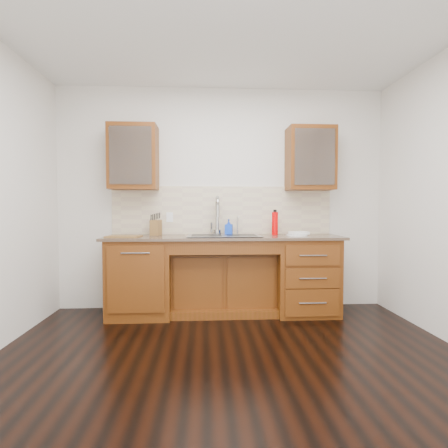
{
  "coord_description": "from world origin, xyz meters",
  "views": [
    {
      "loc": [
        -0.22,
        -2.58,
        1.23
      ],
      "look_at": [
        0.0,
        1.4,
        1.05
      ],
      "focal_mm": 28.0,
      "sensor_mm": 36.0,
      "label": 1
    }
  ],
  "objects": [
    {
      "name": "faucet",
      "position": [
        -0.07,
        1.64,
        1.11
      ],
      "size": [
        0.04,
        0.04,
        0.4
      ],
      "primitive_type": "cylinder",
      "color": "#999993",
      "rests_on": "countertop"
    },
    {
      "name": "base_cabinet_center",
      "position": [
        0.0,
        1.53,
        0.35
      ],
      "size": [
        1.2,
        0.44,
        0.7
      ],
      "primitive_type": "cube",
      "color": "#593014",
      "rests_on": "ground"
    },
    {
      "name": "filter_tap",
      "position": [
        0.18,
        1.65,
        1.03
      ],
      "size": [
        0.02,
        0.02,
        0.24
      ],
      "primitive_type": "cylinder",
      "color": "#999993",
      "rests_on": "countertop"
    },
    {
      "name": "water_bottle",
      "position": [
        0.62,
        1.58,
        1.05
      ],
      "size": [
        0.09,
        0.09,
        0.27
      ],
      "primitive_type": "cylinder",
      "rotation": [
        0.0,
        0.0,
        -0.18
      ],
      "color": "#E70001",
      "rests_on": "countertop"
    },
    {
      "name": "cup_right_a",
      "position": [
        0.9,
        1.58,
        1.78
      ],
      "size": [
        0.14,
        0.14,
        0.1
      ],
      "primitive_type": "imported",
      "rotation": [
        0.0,
        0.0,
        -0.05
      ],
      "color": "white",
      "rests_on": "upper_cabinet_right"
    },
    {
      "name": "soap_bottle",
      "position": [
        0.07,
        1.6,
        1.0
      ],
      "size": [
        0.1,
        0.1,
        0.19
      ],
      "primitive_type": "imported",
      "rotation": [
        0.0,
        0.0,
        -0.21
      ],
      "color": "blue",
      "rests_on": "countertop"
    },
    {
      "name": "base_cabinet_right",
      "position": [
        0.95,
        1.44,
        0.44
      ],
      "size": [
        0.7,
        0.62,
        0.88
      ],
      "primitive_type": "cube",
      "color": "#593014",
      "rests_on": "ground"
    },
    {
      "name": "ground",
      "position": [
        0.0,
        0.0,
        -0.05
      ],
      "size": [
        4.0,
        3.5,
        0.1
      ],
      "primitive_type": "cube",
      "color": "black"
    },
    {
      "name": "backsplash",
      "position": [
        0.0,
        1.74,
        1.21
      ],
      "size": [
        2.7,
        0.02,
        0.59
      ],
      "primitive_type": "cube",
      "color": "beige",
      "rests_on": "wall_back"
    },
    {
      "name": "upper_cabinet_left",
      "position": [
        -1.05,
        1.58,
        1.83
      ],
      "size": [
        0.55,
        0.34,
        0.75
      ],
      "primitive_type": "cube",
      "color": "#593014",
      "rests_on": "wall_back"
    },
    {
      "name": "outlet_left",
      "position": [
        -0.65,
        1.73,
        1.12
      ],
      "size": [
        0.08,
        0.01,
        0.12
      ],
      "primitive_type": "cube",
      "color": "white",
      "rests_on": "backsplash"
    },
    {
      "name": "countertop",
      "position": [
        0.0,
        1.43,
        0.9
      ],
      "size": [
        2.7,
        0.65,
        0.03
      ],
      "primitive_type": "cube",
      "color": "#84705B",
      "rests_on": "base_cabinet_left"
    },
    {
      "name": "sink",
      "position": [
        0.0,
        1.41,
        0.83
      ],
      "size": [
        0.84,
        0.46,
        0.19
      ],
      "primitive_type": "cube",
      "color": "#9E9EA5",
      "rests_on": "countertop"
    },
    {
      "name": "wall_front",
      "position": [
        0.0,
        -1.8,
        1.35
      ],
      "size": [
        4.0,
        0.1,
        2.7
      ],
      "primitive_type": "cube",
      "color": "silver",
      "rests_on": "ground"
    },
    {
      "name": "upper_cabinet_right",
      "position": [
        1.05,
        1.58,
        1.83
      ],
      "size": [
        0.55,
        0.34,
        0.75
      ],
      "primitive_type": "cube",
      "color": "#593014",
      "rests_on": "wall_back"
    },
    {
      "name": "cutting_board",
      "position": [
        -1.12,
        1.34,
        0.92
      ],
      "size": [
        0.38,
        0.29,
        0.02
      ],
      "primitive_type": "cube",
      "rotation": [
        0.0,
        0.0,
        -0.1
      ],
      "color": "brown",
      "rests_on": "countertop"
    },
    {
      "name": "wall_back",
      "position": [
        0.0,
        1.8,
        1.35
      ],
      "size": [
        4.0,
        0.1,
        2.7
      ],
      "primitive_type": "cube",
      "color": "silver",
      "rests_on": "ground"
    },
    {
      "name": "outlet_right",
      "position": [
        0.65,
        1.73,
        1.12
      ],
      "size": [
        0.08,
        0.01,
        0.12
      ],
      "primitive_type": "cube",
      "color": "white",
      "rests_on": "backsplash"
    },
    {
      "name": "plate",
      "position": [
        0.85,
        1.42,
        0.92
      ],
      "size": [
        0.32,
        0.32,
        0.01
      ],
      "primitive_type": "cylinder",
      "rotation": [
        0.0,
        0.0,
        -0.41
      ],
      "color": "white",
      "rests_on": "countertop"
    },
    {
      "name": "cup_left_b",
      "position": [
        -0.93,
        1.58,
        1.77
      ],
      "size": [
        0.11,
        0.11,
        0.09
      ],
      "primitive_type": "imported",
      "rotation": [
        0.0,
        0.0,
        -0.25
      ],
      "color": "white",
      "rests_on": "upper_cabinet_left"
    },
    {
      "name": "base_cabinet_left",
      "position": [
        -0.95,
        1.44,
        0.44
      ],
      "size": [
        0.7,
        0.62,
        0.88
      ],
      "primitive_type": "cube",
      "color": "#593014",
      "rests_on": "ground"
    },
    {
      "name": "knife_block",
      "position": [
        -0.8,
        1.61,
        1.0
      ],
      "size": [
        0.13,
        0.18,
        0.18
      ],
      "primitive_type": "cube",
      "rotation": [
        0.0,
        0.0,
        -0.2
      ],
      "color": "brown",
      "rests_on": "countertop"
    },
    {
      "name": "cup_left_a",
      "position": [
        -1.2,
        1.58,
        1.77
      ],
      "size": [
        0.15,
        0.15,
        0.09
      ],
      "primitive_type": "imported",
      "rotation": [
        0.0,
        0.0,
        -0.43
      ],
      "color": "silver",
      "rests_on": "upper_cabinet_left"
    },
    {
      "name": "dish_towel",
      "position": [
        0.88,
        1.45,
        0.94
      ],
      "size": [
        0.23,
        0.2,
        0.03
      ],
      "primitive_type": "cube",
      "rotation": [
        0.0,
        0.0,
        0.27
      ],
      "color": "white",
      "rests_on": "plate"
    },
    {
      "name": "cup_right_b",
      "position": [
        1.21,
        1.58,
        1.77
      ],
      "size": [
        0.11,
        0.11,
        0.08
      ],
      "primitive_type": "imported",
      "rotation": [
        0.0,
        0.0,
        0.24
      ],
      "color": "white",
      "rests_on": "upper_cabinet_right"
    }
  ]
}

